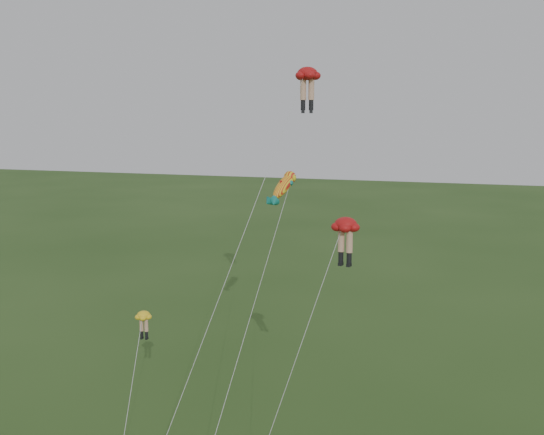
# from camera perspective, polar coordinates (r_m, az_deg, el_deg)

# --- Properties ---
(legs_kite_red_high) EXTENTS (6.21, 14.14, 21.98)m
(legs_kite_red_high) POSITION_cam_1_polar(r_m,az_deg,el_deg) (40.14, 3.22, 12.76)
(legs_kite_red_high) COLOR #B01212
(legs_kite_red_high) RESTS_ON ground
(legs_kite_red_mid) EXTENTS (4.98, 4.43, 13.87)m
(legs_kite_red_mid) POSITION_cam_1_polar(r_m,az_deg,el_deg) (30.46, 6.81, -1.34)
(legs_kite_red_mid) COLOR #B01212
(legs_kite_red_mid) RESTS_ON ground
(legs_kite_yellow) EXTENTS (1.80, 5.94, 7.35)m
(legs_kite_yellow) POSITION_cam_1_polar(r_m,az_deg,el_deg) (37.37, -12.07, -9.63)
(legs_kite_yellow) COLOR yellow
(legs_kite_yellow) RESTS_ON ground
(fish_kite) EXTENTS (1.73, 14.82, 15.39)m
(fish_kite) POSITION_cam_1_polar(r_m,az_deg,el_deg) (40.36, 1.09, 2.90)
(fish_kite) COLOR yellow
(fish_kite) RESTS_ON ground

